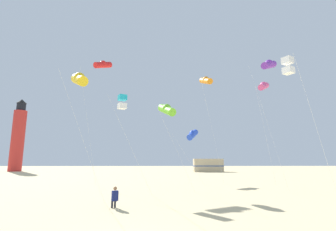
{
  "coord_description": "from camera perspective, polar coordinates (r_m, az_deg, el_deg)",
  "views": [
    {
      "loc": [
        1.17,
        -6.66,
        2.58
      ],
      "look_at": [
        1.61,
        9.04,
        5.39
      ],
      "focal_mm": 26.52,
      "sensor_mm": 36.0,
      "label": 1
    }
  ],
  "objects": [
    {
      "name": "kite_tube_gold",
      "position": [
        18.54,
        -19.7,
        7.82
      ],
      "size": [
        3.17,
        3.48,
        8.81
      ],
      "color": "silver",
      "rests_on": "ground"
    },
    {
      "name": "kite_box_white",
      "position": [
        18.91,
        25.87,
        10.25
      ],
      "size": [
        2.7,
        2.41,
        9.43
      ],
      "color": "silver",
      "rests_on": "ground"
    },
    {
      "name": "kite_tube_scarlet",
      "position": [
        30.67,
        -14.73,
        11.24
      ],
      "size": [
        3.54,
        3.8,
        14.3
      ],
      "color": "silver",
      "rests_on": "ground"
    },
    {
      "name": "kite_tube_blue",
      "position": [
        28.9,
        5.68,
        -4.35
      ],
      "size": [
        3.31,
        3.71,
        6.18
      ],
      "color": "silver",
      "rests_on": "ground"
    },
    {
      "name": "rv_van_tan",
      "position": [
        56.24,
        9.21,
        -11.23
      ],
      "size": [
        6.46,
        2.39,
        2.8
      ],
      "rotation": [
        0.0,
        0.0,
        0.01
      ],
      "color": "#C6B28C",
      "rests_on": "ground"
    },
    {
      "name": "kite_tube_rainbow",
      "position": [
        30.38,
        21.11,
        6.34
      ],
      "size": [
        2.07,
        2.41,
        11.55
      ],
      "color": "silver",
      "rests_on": "ground"
    },
    {
      "name": "kite_box_cyan",
      "position": [
        20.29,
        -10.46,
        3.07
      ],
      "size": [
        3.21,
        2.93,
        7.74
      ],
      "color": "silver",
      "rests_on": "ground"
    },
    {
      "name": "kite_tube_violet",
      "position": [
        27.06,
        22.18,
        10.79
      ],
      "size": [
        3.19,
        3.16,
        12.61
      ],
      "color": "silver",
      "rests_on": "ground"
    },
    {
      "name": "kite_tube_lime",
      "position": [
        21.58,
        -0.28,
        1.38
      ],
      "size": [
        3.17,
        3.55,
        7.59
      ],
      "color": "silver",
      "rests_on": "ground"
    },
    {
      "name": "kite_tube_orange",
      "position": [
        29.79,
        8.71,
        7.95
      ],
      "size": [
        2.38,
        2.78,
        12.48
      ],
      "color": "silver",
      "rests_on": "ground"
    },
    {
      "name": "lighthouse_distant",
      "position": [
        67.38,
        -31.2,
        -4.21
      ],
      "size": [
        2.8,
        2.8,
        16.8
      ],
      "color": "red",
      "rests_on": "ground"
    },
    {
      "name": "kite_flyer_standing",
      "position": [
        14.35,
        -12.17,
        -17.8
      ],
      "size": [
        0.46,
        0.56,
        1.16
      ],
      "rotation": [
        0.0,
        0.0,
        3.49
      ],
      "color": "navy",
      "rests_on": "ground"
    }
  ]
}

